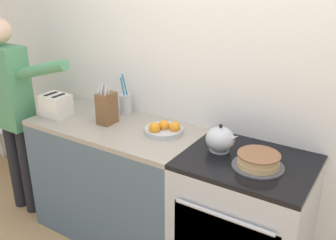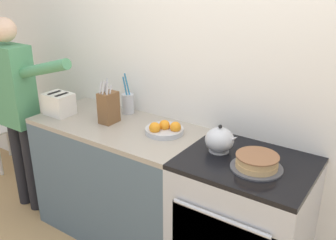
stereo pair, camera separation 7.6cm
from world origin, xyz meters
TOP-DOWN VIEW (x-y plane):
  - wall_back at (0.00, 0.65)m, footprint 8.00×0.04m
  - counter_cabinet at (-0.71, 0.31)m, footprint 1.28×0.63m
  - stove_range at (0.32, 0.31)m, footprint 0.78×0.66m
  - layer_cake at (0.40, 0.27)m, footprint 0.30×0.30m
  - tea_kettle at (0.12, 0.34)m, footprint 0.22×0.18m
  - knife_block at (-0.77, 0.31)m, footprint 0.10×0.14m
  - utensil_crock at (-0.78, 0.54)m, footprint 0.09×0.09m
  - fruit_bowl at (-0.32, 0.37)m, footprint 0.27×0.27m
  - toaster at (-1.21, 0.22)m, footprint 0.22×0.17m
  - person_baker at (-1.60, 0.11)m, footprint 0.93×0.20m
  - dining_chair at (-2.47, 0.52)m, footprint 0.40×0.40m

SIDE VIEW (x-z plane):
  - counter_cabinet at x=-0.71m, z-range 0.00..0.93m
  - stove_range at x=0.32m, z-range 0.00..0.93m
  - dining_chair at x=-2.47m, z-range 0.07..0.93m
  - fruit_bowl at x=-0.32m, z-range 0.91..1.01m
  - layer_cake at x=0.40m, z-range 0.93..1.01m
  - person_baker at x=-1.60m, z-range 0.16..1.82m
  - tea_kettle at x=0.12m, z-range 0.92..1.09m
  - utensil_crock at x=-0.78m, z-range 0.85..1.18m
  - toaster at x=-1.21m, z-range 0.93..1.10m
  - knife_block at x=-0.77m, z-range 0.89..1.21m
  - wall_back at x=0.00m, z-range 0.00..2.60m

